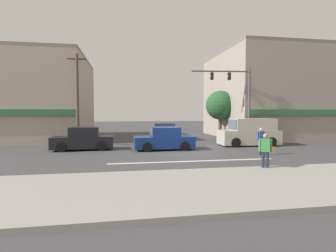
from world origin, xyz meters
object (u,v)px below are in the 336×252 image
at_px(traffic_light_mast, 238,93).
at_px(sedan_waiting_far, 165,133).
at_px(street_tree, 220,105).
at_px(sedan_crossing_center, 83,140).
at_px(sedan_approaching_near, 164,140).
at_px(pedestrian_foreground_with_bag, 266,150).
at_px(pedestrian_mid_crossing, 261,140).
at_px(van_parked_curbside, 250,133).
at_px(utility_pole_near_left, 77,98).

height_order(traffic_light_mast, sedan_waiting_far, traffic_light_mast).
distance_m(street_tree, traffic_light_mast, 4.57).
bearing_deg(sedan_crossing_center, sedan_approaching_near, -9.46).
distance_m(sedan_waiting_far, pedestrian_foreground_with_bag, 13.41).
bearing_deg(sedan_approaching_near, traffic_light_mast, 20.39).
relative_size(sedan_crossing_center, pedestrian_foreground_with_bag, 2.49).
distance_m(sedan_waiting_far, pedestrian_mid_crossing, 10.15).
height_order(sedan_waiting_far, van_parked_curbside, van_parked_curbside).
distance_m(street_tree, sedan_approaching_near, 10.00).
relative_size(utility_pole_near_left, van_parked_curbside, 1.51).
distance_m(utility_pole_near_left, van_parked_curbside, 13.62).
bearing_deg(pedestrian_mid_crossing, van_parked_curbside, 70.74).
relative_size(sedan_waiting_far, pedestrian_foreground_with_bag, 2.49).
xyz_separation_m(street_tree, traffic_light_mast, (-0.25, -4.48, 0.89)).
distance_m(sedan_crossing_center, pedestrian_mid_crossing, 11.77).
relative_size(utility_pole_near_left, traffic_light_mast, 1.14).
relative_size(traffic_light_mast, pedestrian_foreground_with_bag, 3.71).
bearing_deg(sedan_crossing_center, sedan_waiting_far, 36.91).
bearing_deg(traffic_light_mast, pedestrian_foreground_with_bag, -107.78).
bearing_deg(sedan_approaching_near, van_parked_curbside, 9.16).
bearing_deg(street_tree, van_parked_curbside, -87.80).
bearing_deg(utility_pole_near_left, sedan_crossing_center, -72.47).
distance_m(traffic_light_mast, sedan_crossing_center, 12.63).
height_order(sedan_approaching_near, pedestrian_foreground_with_bag, pedestrian_foreground_with_bag).
height_order(traffic_light_mast, pedestrian_foreground_with_bag, traffic_light_mast).
height_order(van_parked_curbside, pedestrian_mid_crossing, van_parked_curbside).
relative_size(traffic_light_mast, sedan_approaching_near, 1.50).
bearing_deg(van_parked_curbside, utility_pole_near_left, 171.55).
relative_size(traffic_light_mast, sedan_crossing_center, 1.49).
xyz_separation_m(street_tree, pedestrian_foreground_with_bag, (-3.39, -14.25, -2.34)).
bearing_deg(utility_pole_near_left, traffic_light_mast, -3.00).
bearing_deg(sedan_crossing_center, utility_pole_near_left, 107.53).
xyz_separation_m(street_tree, van_parked_curbside, (0.22, -5.77, -2.28)).
bearing_deg(street_tree, pedestrian_foreground_with_bag, -103.37).
distance_m(sedan_waiting_far, sedan_crossing_center, 8.18).
height_order(utility_pole_near_left, sedan_waiting_far, utility_pole_near_left).
relative_size(van_parked_curbside, sedan_approaching_near, 1.13).
distance_m(street_tree, sedan_crossing_center, 13.92).
relative_size(utility_pole_near_left, pedestrian_mid_crossing, 4.22).
height_order(traffic_light_mast, pedestrian_mid_crossing, traffic_light_mast).
xyz_separation_m(traffic_light_mast, pedestrian_mid_crossing, (-1.06, -5.70, -3.23)).
distance_m(street_tree, sedan_waiting_far, 6.40).
height_order(sedan_crossing_center, pedestrian_foreground_with_bag, pedestrian_foreground_with_bag).
relative_size(sedan_approaching_near, pedestrian_foreground_with_bag, 2.48).
relative_size(utility_pole_near_left, sedan_approaching_near, 1.70).
bearing_deg(sedan_crossing_center, pedestrian_mid_crossing, -20.93).
relative_size(sedan_waiting_far, van_parked_curbside, 0.89).
bearing_deg(sedan_waiting_far, pedestrian_foreground_with_bag, -79.78).
xyz_separation_m(sedan_waiting_far, van_parked_curbside, (5.99, -4.71, 0.29)).
bearing_deg(traffic_light_mast, street_tree, 86.77).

